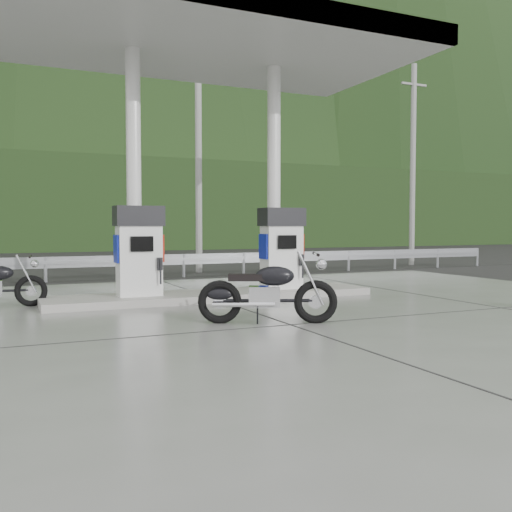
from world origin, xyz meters
name	(u,v)px	position (x,y,z in m)	size (l,w,h in m)	color
ground	(264,317)	(0.00, 0.00, 0.00)	(160.00, 160.00, 0.00)	black
forecourt_apron	(264,316)	(0.00, 0.00, 0.01)	(18.00, 14.00, 0.02)	slate
pump_island	(214,295)	(0.00, 2.50, 0.10)	(7.00, 1.40, 0.15)	#9E9B93
gas_pump_left	(139,251)	(-1.60, 2.50, 1.07)	(0.95, 0.55, 1.80)	white
gas_pump_right	(282,248)	(1.60, 2.50, 1.07)	(0.95, 0.55, 1.80)	white
canopy_column_left	(134,172)	(-1.60, 2.90, 2.67)	(0.30, 0.30, 5.00)	white
canopy_column_right	(274,178)	(1.60, 2.90, 2.67)	(0.30, 0.30, 5.00)	white
canopy_roof	(213,43)	(0.00, 2.50, 5.37)	(8.50, 5.00, 0.40)	silver
guardrail	(151,255)	(0.00, 8.00, 0.71)	(26.00, 0.16, 1.42)	#96989D
road	(128,270)	(0.00, 11.50, 0.00)	(60.00, 7.00, 0.01)	black
utility_pole_b	(199,154)	(2.00, 9.50, 4.00)	(0.22, 0.22, 8.00)	gray
utility_pole_c	(413,165)	(11.00, 9.50, 4.00)	(0.22, 0.22, 8.00)	gray
tree_band	(69,204)	(0.00, 30.00, 3.00)	(80.00, 6.00, 6.00)	black
forested_hills	(40,240)	(0.00, 60.00, 0.00)	(100.00, 40.00, 140.00)	black
motorcycle_right	(268,292)	(-0.26, -0.71, 0.51)	(2.08, 0.66, 0.98)	black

